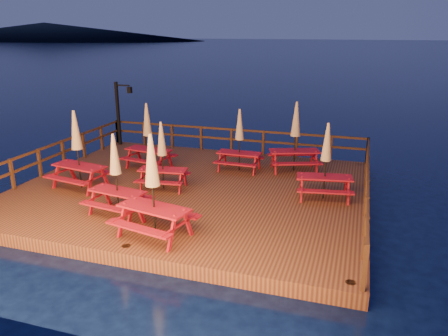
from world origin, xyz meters
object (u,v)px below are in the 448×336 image
at_px(lamp_post, 121,108).
at_px(picnic_table_2, 116,173).
at_px(picnic_table_1, 239,139).
at_px(picnic_table_0, 326,160).

distance_m(lamp_post, picnic_table_2, 8.46).
distance_m(lamp_post, picnic_table_1, 6.83).
relative_size(picnic_table_0, picnic_table_2, 1.02).
bearing_deg(picnic_table_0, lamp_post, 147.28).
height_order(lamp_post, picnic_table_2, lamp_post).
xyz_separation_m(picnic_table_0, picnic_table_1, (-3.47, 2.02, -0.05)).
xyz_separation_m(lamp_post, picnic_table_1, (6.45, -2.18, -0.52)).
bearing_deg(picnic_table_2, picnic_table_1, 74.44).
bearing_deg(picnic_table_0, picnic_table_2, -161.09).
distance_m(picnic_table_1, picnic_table_2, 5.69).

